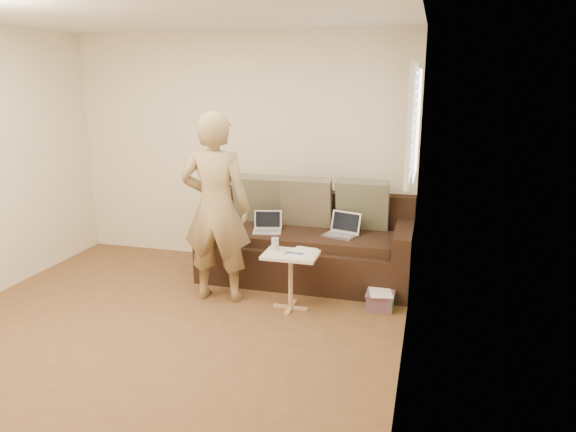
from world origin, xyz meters
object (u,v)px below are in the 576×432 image
object	(u,v)px
side_table	(291,281)
laptop_white	(267,232)
person	(216,208)
laptop_silver	(340,236)
striped_box	(380,300)
sofa	(306,240)
drinking_glass	(275,244)

from	to	relation	value
side_table	laptop_white	bearing A→B (deg)	123.06
laptop_white	person	world-z (taller)	person
laptop_white	laptop_silver	bearing A→B (deg)	-8.71
laptop_silver	laptop_white	distance (m)	0.77
striped_box	laptop_silver	bearing A→B (deg)	133.20
laptop_silver	striped_box	xyz separation A→B (m)	(0.48, -0.51, -0.44)
laptop_silver	person	world-z (taller)	person
sofa	laptop_silver	distance (m)	0.39
drinking_glass	side_table	bearing A→B (deg)	-16.32
person	drinking_glass	size ratio (longest dim) A/B	15.20
laptop_white	side_table	world-z (taller)	laptop_white
side_table	sofa	bearing A→B (deg)	92.91
side_table	laptop_silver	bearing A→B (deg)	65.62
laptop_white	sofa	bearing A→B (deg)	4.76
sofa	laptop_silver	world-z (taller)	sofa
laptop_silver	drinking_glass	world-z (taller)	drinking_glass
sofa	laptop_silver	xyz separation A→B (m)	(0.37, -0.07, 0.10)
laptop_silver	drinking_glass	bearing A→B (deg)	-108.48
laptop_white	side_table	xyz separation A→B (m)	(0.44, -0.67, -0.25)
laptop_white	person	xyz separation A→B (m)	(-0.31, -0.62, 0.39)
laptop_silver	drinking_glass	distance (m)	0.85
laptop_silver	person	distance (m)	1.33
person	drinking_glass	xyz separation A→B (m)	(0.58, -0.01, -0.31)
drinking_glass	person	bearing A→B (deg)	179.39
laptop_silver	laptop_white	xyz separation A→B (m)	(-0.77, -0.06, 0.00)
laptop_silver	side_table	xyz separation A→B (m)	(-0.33, -0.73, -0.25)
sofa	laptop_white	xyz separation A→B (m)	(-0.40, -0.13, 0.10)
sofa	laptop_silver	bearing A→B (deg)	-10.17
laptop_silver	striped_box	size ratio (longest dim) A/B	1.26
laptop_white	person	size ratio (longest dim) A/B	0.16
laptop_silver	striped_box	distance (m)	0.82
sofa	side_table	distance (m)	0.82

